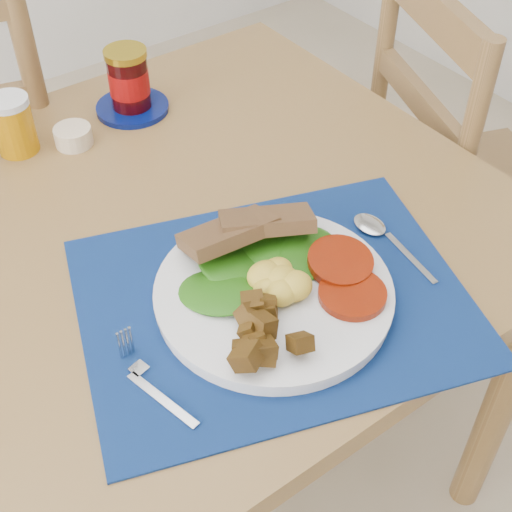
% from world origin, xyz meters
% --- Properties ---
extents(table, '(1.40, 0.90, 0.75)m').
position_xyz_m(table, '(0.00, 0.20, 0.67)').
color(table, brown).
rests_on(table, ground).
extents(chair_end, '(0.53, 0.54, 1.15)m').
position_xyz_m(chair_end, '(0.89, 0.20, 0.58)').
color(chair_end, brown).
rests_on(chair_end, ground).
extents(placemat, '(0.62, 0.54, 0.00)m').
position_xyz_m(placemat, '(0.22, -0.03, 0.75)').
color(placemat, black).
rests_on(placemat, table).
extents(breakfast_plate, '(0.32, 0.32, 0.08)m').
position_xyz_m(breakfast_plate, '(0.22, -0.03, 0.78)').
color(breakfast_plate, silver).
rests_on(breakfast_plate, placemat).
extents(fork, '(0.04, 0.16, 0.00)m').
position_xyz_m(fork, '(0.02, -0.05, 0.76)').
color(fork, '#B2B5BA').
rests_on(fork, placemat).
extents(spoon, '(0.04, 0.17, 0.00)m').
position_xyz_m(spoon, '(0.43, -0.02, 0.76)').
color(spoon, '#B2B5BA').
rests_on(spoon, placemat).
extents(juice_glass, '(0.07, 0.07, 0.09)m').
position_xyz_m(juice_glass, '(0.08, 0.51, 0.80)').
color(juice_glass, '#B87404').
rests_on(juice_glass, table).
extents(ramekin, '(0.06, 0.06, 0.03)m').
position_xyz_m(ramekin, '(0.17, 0.47, 0.77)').
color(ramekin, beige).
rests_on(ramekin, table).
extents(jam_on_saucer, '(0.13, 0.13, 0.12)m').
position_xyz_m(jam_on_saucer, '(0.30, 0.50, 0.80)').
color(jam_on_saucer, '#051051').
rests_on(jam_on_saucer, table).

